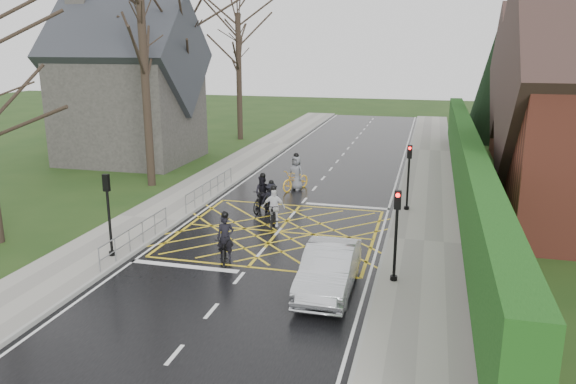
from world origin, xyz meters
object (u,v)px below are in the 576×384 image
at_px(cyclist_mid, 271,202).
at_px(cyclist_rear, 225,245).
at_px(cyclist_back, 263,197).
at_px(cyclist_front, 273,211).
at_px(car, 329,269).
at_px(cyclist_lead, 296,177).

bearing_deg(cyclist_mid, cyclist_rear, -113.72).
bearing_deg(cyclist_mid, cyclist_back, 123.74).
bearing_deg(cyclist_back, cyclist_mid, -22.88).
distance_m(cyclist_front, car, 6.82).
height_order(cyclist_mid, car, cyclist_mid).
relative_size(cyclist_back, car, 0.43).
distance_m(cyclist_back, cyclist_mid, 0.61).
height_order(cyclist_back, cyclist_front, cyclist_back).
distance_m(cyclist_back, car, 9.14).
bearing_deg(cyclist_back, cyclist_rear, -75.73).
height_order(cyclist_front, car, cyclist_front).
xyz_separation_m(cyclist_rear, cyclist_front, (0.62, 4.24, 0.07)).
distance_m(cyclist_front, cyclist_lead, 6.36).
xyz_separation_m(cyclist_mid, cyclist_lead, (0.07, 4.62, 0.11)).
distance_m(cyclist_rear, car, 4.43).
relative_size(cyclist_rear, cyclist_mid, 1.15).
bearing_deg(cyclist_back, cyclist_front, -51.84).
relative_size(cyclist_rear, cyclist_lead, 0.92).
height_order(cyclist_rear, car, cyclist_rear).
relative_size(cyclist_mid, cyclist_lead, 0.80).
bearing_deg(cyclist_lead, cyclist_mid, -65.87).
relative_size(cyclist_lead, car, 0.49).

